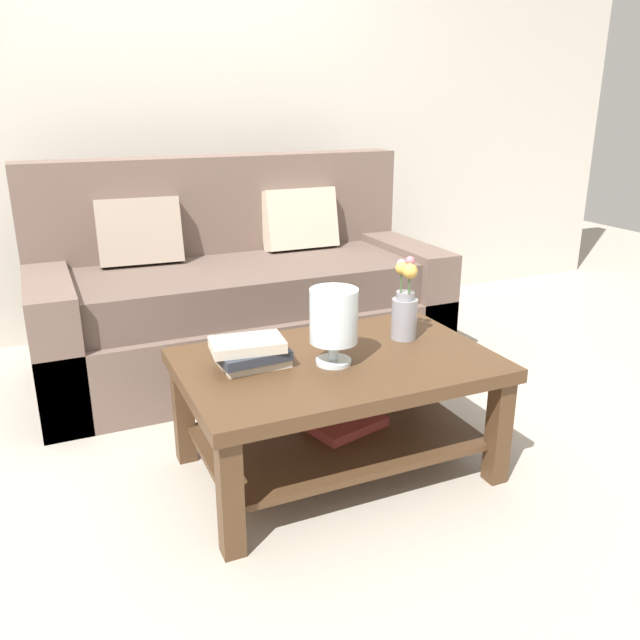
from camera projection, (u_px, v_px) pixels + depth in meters
The scene contains 7 objects.
ground_plane at pixel (286, 434), 2.74m from camera, with size 10.00×10.00×0.00m, color #ADA393.
back_wall at pixel (177, 97), 3.72m from camera, with size 6.40×0.12×2.70m, color beige.
couch at pixel (239, 298), 3.36m from camera, with size 2.01×0.90×1.06m.
coffee_table at pixel (337, 390), 2.38m from camera, with size 1.12×0.72×0.45m.
book_stack_main at pixel (251, 353), 2.25m from camera, with size 0.27×0.19×0.10m.
glass_hurricane_vase at pixel (334, 318), 2.24m from camera, with size 0.17×0.17×0.27m.
flower_pitcher at pixel (405, 308), 2.49m from camera, with size 0.10×0.12×0.33m.
Camera 1 is at (-0.87, -2.28, 1.34)m, focal length 36.46 mm.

